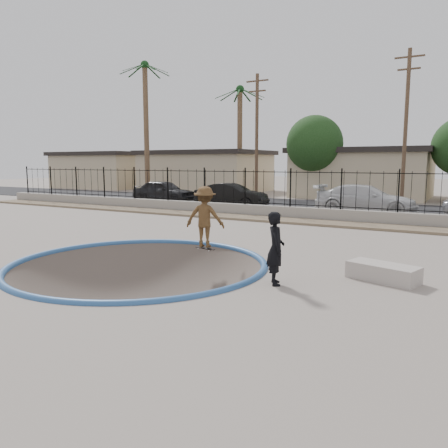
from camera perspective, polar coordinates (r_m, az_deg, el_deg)
ground at (r=23.65m, az=10.02°, el=-1.50°), size 120.00×120.00×2.20m
bowl_pit at (r=12.21m, az=-11.00°, el=-5.21°), size 6.84×6.84×1.80m
coping_ring at (r=12.21m, az=-11.00°, el=-5.21°), size 7.04×7.04×0.20m
rock_strip at (r=20.89m, az=7.50°, el=0.51°), size 42.00×1.60×0.11m
retaining_wall at (r=21.87m, az=8.60°, el=1.47°), size 42.00×0.45×0.60m
fence at (r=21.77m, az=8.67°, el=4.61°), size 40.00×0.04×1.80m
street at (r=28.23m, az=13.50°, el=2.23°), size 90.00×8.00×0.04m
house_west_far at (r=51.12m, az=-14.89°, el=6.88°), size 10.60×8.60×3.90m
house_west at (r=43.03m, az=-2.34°, el=6.98°), size 11.60×8.60×3.90m
house_center at (r=37.32m, az=17.72°, el=6.44°), size 10.60×8.60×3.90m
palm_left at (r=39.25m, az=-10.21°, el=15.51°), size 2.30×2.30×11.30m
palm_mid at (r=38.56m, az=2.08°, el=13.87°), size 2.30×2.30×9.30m
utility_pole_left at (r=32.16m, az=4.30°, el=11.46°), size 1.70×0.24×9.00m
utility_pole_mid at (r=29.32m, az=22.64°, el=11.71°), size 1.70×0.24×9.50m
street_tree_left at (r=34.74m, az=11.73°, el=10.22°), size 4.32×4.32×6.36m
skater at (r=13.81m, az=-2.50°, el=0.52°), size 1.39×1.03×1.93m
skateboard at (r=13.96m, az=-2.48°, el=-3.19°), size 0.76×0.37×0.06m
videographer at (r=9.98m, az=6.77°, el=-3.18°), size 0.66×0.73×1.67m
concrete_ledge at (r=11.01m, az=20.05°, el=-5.95°), size 1.73×1.12×0.40m
car_a at (r=30.57m, az=-7.84°, el=4.27°), size 4.52×1.87×1.53m
car_b at (r=26.74m, az=0.97°, el=3.75°), size 4.54×1.86×1.46m
car_c at (r=24.81m, az=17.99°, el=3.11°), size 5.39×2.37×1.54m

